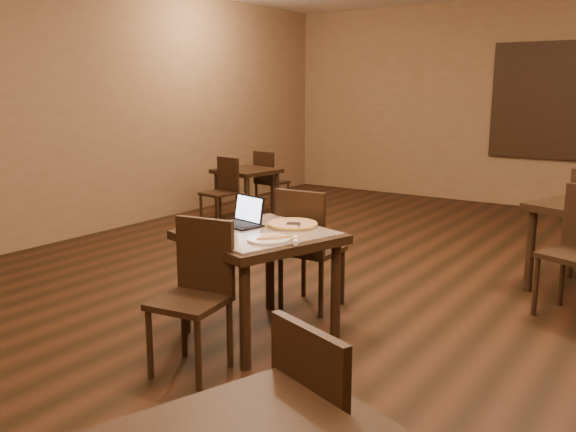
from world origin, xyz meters
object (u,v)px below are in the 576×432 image
Objects in this scene: tiled_table at (259,245)px; other_table_b_chair_near at (223,188)px; other_table_b at (247,177)px; laptop at (244,217)px; pizza_pan at (292,226)px; chair_main_near at (197,286)px; chair_main_far at (307,243)px; other_table_c_chair_far at (330,425)px; other_table_b_chair_far at (268,178)px.

other_table_b_chair_near is at bearing 151.43° from tiled_table.
laptop is at bearing -44.62° from other_table_b.
laptop reaches higher than other_table_b.
chair_main_near is at bearing -98.74° from pizza_pan.
laptop reaches higher than chair_main_near.
other_table_c_chair_far is (1.45, -2.12, -0.03)m from chair_main_far.
chair_main_far is 3.55m from other_table_b.
other_table_b is 6.09m from other_table_c_chair_far.
laptop reaches higher than other_table_b_chair_near.
chair_main_near is 1.23m from chair_main_far.
other_table_c_chair_far is (1.46, -1.50, -0.14)m from tiled_table.
chair_main_far is at bearing 80.97° from chair_main_near.
pizza_pan is (0.13, 0.86, 0.24)m from chair_main_near.
chair_main_far is 1.13× the size of other_table_b_chair_near.
chair_main_far is 1.05× the size of other_table_c_chair_far.
laptop is 3.43m from other_table_b_chair_near.
laptop is (-0.19, 0.72, 0.29)m from chair_main_near.
chair_main_near is at bearing -11.46° from other_table_c_chair_far.
other_table_b_chair_near is (-2.52, 3.21, -0.04)m from chair_main_near.
other_table_b_chair_near is at bearing -26.22° from other_table_c_chair_far.
other_table_b_chair_near is 1.01m from other_table_b_chair_far.
chair_main_far reaches higher than laptop.
chair_main_far reaches higher than other_table_b_chair_far.
laptop is 0.36× the size of other_table_c_chair_far.
other_table_b is 0.93× the size of other_table_b_chair_near.
other_table_b_chair_far is 6.49m from other_table_c_chair_far.
other_table_b_chair_near is at bearing 98.61° from other_table_b_chair_far.
chair_main_near is at bearing 86.44° from chair_main_far.
other_table_b_chair_far is (-2.35, 3.51, -0.33)m from laptop.
pizza_pan is 3.55m from other_table_b_chair_near.
chair_main_far is at bearing 137.96° from other_table_b_chair_far.
other_table_b_chair_far is at bearing -32.31° from other_table_c_chair_far.
tiled_table is 1.33× the size of other_table_b_chair_far.
laptop is 0.35m from pizza_pan.
other_table_b_chair_far is at bearing 112.69° from chair_main_near.
pizza_pan is 3.91m from other_table_b.
other_table_b is at bearing -47.17° from chair_main_far.
pizza_pan is (0.12, -0.37, 0.22)m from chair_main_far.
other_table_b_chair_near is at bearing -81.39° from other_table_b.
pizza_pan is 0.42× the size of other_table_b_chair_near.
pizza_pan is at bearing -34.18° from other_table_b_chair_near.
chair_main_far is 3.93m from other_table_b_chair_far.
laptop reaches higher than other_table_c_chair_far.
laptop reaches higher than pizza_pan.
other_table_b_chair_near reaches higher than tiled_table.
chair_main_near is (-0.01, -0.62, -0.13)m from tiled_table.
other_table_b is (-2.54, 3.10, -0.10)m from tiled_table.
pizza_pan is 0.46× the size of other_table_b.
other_table_c_chair_far reaches higher than tiled_table.
chair_main_far is at bearing 106.82° from tiled_table.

